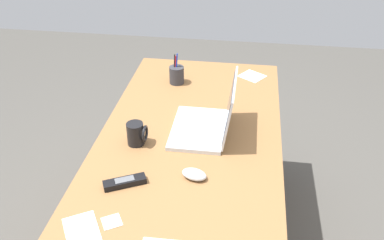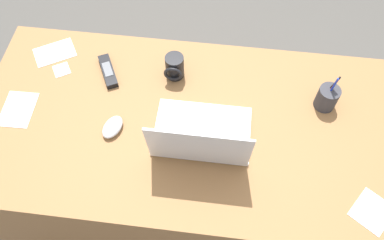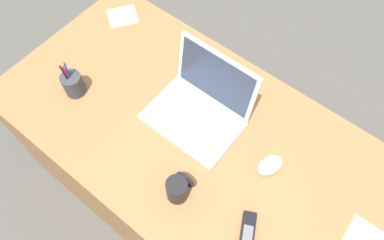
{
  "view_description": "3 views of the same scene",
  "coord_description": "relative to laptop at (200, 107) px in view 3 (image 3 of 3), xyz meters",
  "views": [
    {
      "loc": [
        1.49,
        0.23,
        1.8
      ],
      "look_at": [
        -0.02,
        0.01,
        0.83
      ],
      "focal_mm": 39.45,
      "sensor_mm": 36.0,
      "label": 1
    },
    {
      "loc": [
        -0.11,
        0.75,
        2.01
      ],
      "look_at": [
        -0.02,
        0.01,
        0.79
      ],
      "focal_mm": 37.49,
      "sensor_mm": 36.0,
      "label": 2
    },
    {
      "loc": [
        0.37,
        -0.5,
        1.97
      ],
      "look_at": [
        -0.05,
        0.02,
        0.78
      ],
      "focal_mm": 35.06,
      "sensor_mm": 36.0,
      "label": 3
    }
  ],
  "objects": [
    {
      "name": "paper_note_right",
      "position": [
        -0.58,
        0.18,
        -0.05
      ],
      "size": [
        0.16,
        0.17,
        0.0
      ],
      "primitive_type": "cube",
      "rotation": [
        0.0,
        0.0,
        -0.61
      ],
      "color": "white",
      "rests_on": "desk"
    },
    {
      "name": "pen_holder",
      "position": [
        -0.44,
        -0.22,
        -0.0
      ],
      "size": [
        0.08,
        0.08,
        0.17
      ],
      "color": "#333338",
      "rests_on": "desk"
    },
    {
      "name": "desk",
      "position": [
        0.06,
        -0.08,
        -0.43
      ],
      "size": [
        1.58,
        0.79,
        0.75
      ],
      "primitive_type": "cube",
      "color": "olive",
      "rests_on": "ground"
    },
    {
      "name": "laptop",
      "position": [
        0.0,
        0.0,
        0.0
      ],
      "size": [
        0.34,
        0.27,
        0.25
      ],
      "color": "silver",
      "rests_on": "desk"
    },
    {
      "name": "ground_plane",
      "position": [
        0.06,
        -0.08,
        -0.8
      ],
      "size": [
        6.0,
        6.0,
        0.0
      ],
      "primitive_type": "plane",
      "color": "#4C4944"
    },
    {
      "name": "computer_mouse",
      "position": [
        0.32,
        -0.02,
        -0.03
      ],
      "size": [
        0.09,
        0.11,
        0.03
      ],
      "primitive_type": "ellipsoid",
      "rotation": [
        0.0,
        0.0,
        -0.31
      ],
      "color": "silver",
      "rests_on": "desk"
    },
    {
      "name": "coffee_mug_white",
      "position": [
        0.14,
        -0.29,
        -0.0
      ],
      "size": [
        0.07,
        0.08,
        0.1
      ],
      "color": "black",
      "rests_on": "desk"
    },
    {
      "name": "cordless_phone",
      "position": [
        0.4,
        -0.27,
        -0.04
      ],
      "size": [
        0.11,
        0.16,
        0.03
      ],
      "color": "black",
      "rests_on": "desk"
    }
  ]
}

